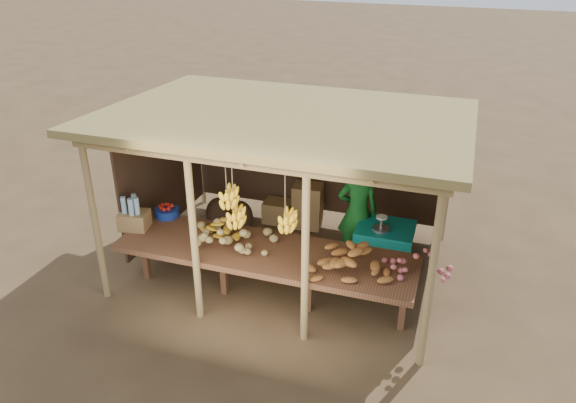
% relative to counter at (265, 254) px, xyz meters
% --- Properties ---
extents(ground, '(60.00, 60.00, 0.00)m').
position_rel_counter_xyz_m(ground, '(-0.00, 0.95, -0.74)').
color(ground, brown).
rests_on(ground, ground).
extents(stall_structure, '(4.70, 3.50, 2.43)m').
position_rel_counter_xyz_m(stall_structure, '(0.01, 1.03, 1.18)').
color(stall_structure, '#A58855').
rests_on(stall_structure, ground).
extents(counter, '(3.90, 1.05, 0.80)m').
position_rel_counter_xyz_m(counter, '(0.00, 0.00, 0.00)').
color(counter, brown).
rests_on(counter, ground).
extents(potato_heap, '(1.26, 1.04, 0.37)m').
position_rel_counter_xyz_m(potato_heap, '(-0.49, 0.03, 0.25)').
color(potato_heap, '#A38B54').
rests_on(potato_heap, counter).
extents(sweet_potato_heap, '(1.15, 0.88, 0.36)m').
position_rel_counter_xyz_m(sweet_potato_heap, '(1.14, -0.18, 0.24)').
color(sweet_potato_heap, '#9D5F28').
rests_on(sweet_potato_heap, counter).
extents(onion_heap, '(0.82, 0.51, 0.36)m').
position_rel_counter_xyz_m(onion_heap, '(1.90, 0.04, 0.24)').
color(onion_heap, '#CB6264').
rests_on(onion_heap, counter).
extents(banana_pile, '(0.62, 0.45, 0.35)m').
position_rel_counter_xyz_m(banana_pile, '(-0.64, 0.16, 0.23)').
color(banana_pile, gold).
rests_on(banana_pile, counter).
extents(tomato_basin, '(0.34, 0.34, 0.18)m').
position_rel_counter_xyz_m(tomato_basin, '(-1.66, 0.45, 0.13)').
color(tomato_basin, navy).
rests_on(tomato_basin, counter).
extents(bottle_box, '(0.43, 0.37, 0.48)m').
position_rel_counter_xyz_m(bottle_box, '(-1.90, -0.00, 0.25)').
color(bottle_box, olive).
rests_on(bottle_box, counter).
extents(vendor, '(0.67, 0.54, 1.62)m').
position_rel_counter_xyz_m(vendor, '(0.91, 1.41, 0.07)').
color(vendor, '#176A24').
rests_on(vendor, ground).
extents(tarp_crate, '(0.80, 0.69, 0.95)m').
position_rel_counter_xyz_m(tarp_crate, '(1.36, 1.23, -0.35)').
color(tarp_crate, brown).
rests_on(tarp_crate, ground).
extents(carton_stack, '(1.00, 0.40, 0.75)m').
position_rel_counter_xyz_m(carton_stack, '(-0.23, 2.15, -0.41)').
color(carton_stack, olive).
rests_on(carton_stack, ground).
extents(burlap_sacks, '(0.82, 0.43, 0.58)m').
position_rel_counter_xyz_m(burlap_sacks, '(-1.29, 1.76, -0.49)').
color(burlap_sacks, '#422D1E').
rests_on(burlap_sacks, ground).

